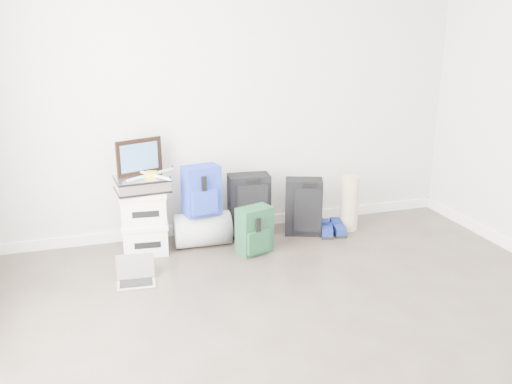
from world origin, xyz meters
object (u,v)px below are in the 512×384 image
object	(u,v)px
boxes_stack	(145,222)
large_suitcase	(249,205)
carry_on	(304,207)
briefcase	(142,184)
duffel_bag	(202,229)
laptop	(136,276)

from	to	relation	value
boxes_stack	large_suitcase	bearing A→B (deg)	12.16
boxes_stack	carry_on	bearing A→B (deg)	5.02
boxes_stack	briefcase	world-z (taller)	briefcase
duffel_bag	large_suitcase	xyz separation A→B (m)	(0.49, 0.12, 0.14)
large_suitcase	boxes_stack	bearing A→B (deg)	-167.69
boxes_stack	carry_on	world-z (taller)	boxes_stack
large_suitcase	duffel_bag	bearing A→B (deg)	-160.31
boxes_stack	duffel_bag	size ratio (longest dim) A/B	1.12
duffel_bag	laptop	bearing A→B (deg)	-136.86
carry_on	laptop	world-z (taller)	carry_on
boxes_stack	laptop	distance (m)	0.65
carry_on	briefcase	bearing A→B (deg)	-161.10
boxes_stack	duffel_bag	xyz separation A→B (m)	(0.52, -0.00, -0.13)
briefcase	laptop	distance (m)	0.84
boxes_stack	duffel_bag	world-z (taller)	boxes_stack
briefcase	large_suitcase	world-z (taller)	briefcase
duffel_bag	briefcase	bearing A→B (deg)	-178.41
briefcase	laptop	world-z (taller)	briefcase
large_suitcase	carry_on	bearing A→B (deg)	-8.59
laptop	briefcase	bearing A→B (deg)	80.24
boxes_stack	carry_on	distance (m)	1.53
duffel_bag	large_suitcase	distance (m)	0.53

